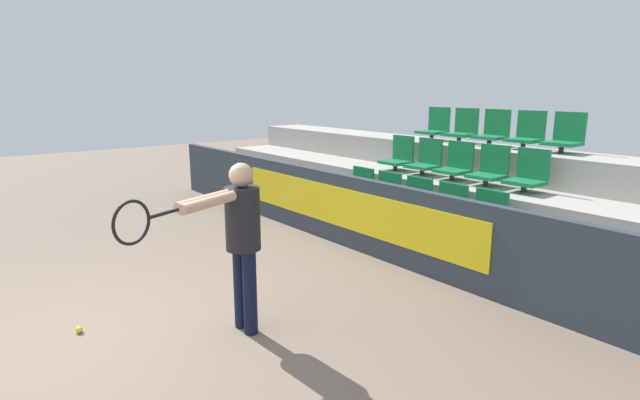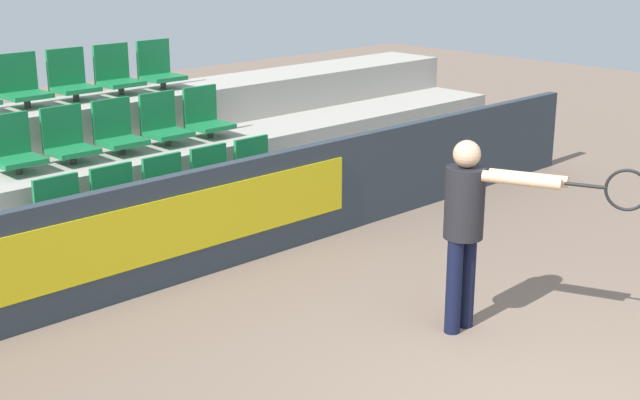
{
  "view_description": "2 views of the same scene",
  "coord_description": "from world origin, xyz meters",
  "px_view_note": "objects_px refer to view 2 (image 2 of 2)",
  "views": [
    {
      "loc": [
        4.56,
        -0.71,
        2.26
      ],
      "look_at": [
        0.56,
        2.46,
        1.11
      ],
      "focal_mm": 28.0,
      "sensor_mm": 36.0,
      "label": 1
    },
    {
      "loc": [
        -4.83,
        -2.64,
        3.17
      ],
      "look_at": [
        -0.07,
        2.33,
        1.09
      ],
      "focal_mm": 50.0,
      "sensor_mm": 36.0,
      "label": 2
    }
  ],
  "objects_px": {
    "stadium_chair_0": "(64,214)",
    "stadium_chair_2": "(169,190)",
    "stadium_chair_4": "(258,170)",
    "stadium_chair_14": "(159,69)",
    "stadium_chair_1": "(119,202)",
    "stadium_chair_3": "(215,179)",
    "stadium_chair_5": "(14,150)",
    "stadium_chair_7": "(118,132)",
    "stadium_chair_12": "(71,80)",
    "stadium_chair_6": "(68,140)",
    "stadium_chair_13": "(117,74)",
    "stadium_chair_11": "(22,86)",
    "tennis_player": "(473,216)",
    "stadium_chair_9": "(206,117)",
    "stadium_chair_8": "(163,124)"
  },
  "relations": [
    {
      "from": "stadium_chair_0",
      "to": "stadium_chair_2",
      "type": "bearing_deg",
      "value": 0.0
    },
    {
      "from": "stadium_chair_4",
      "to": "stadium_chair_14",
      "type": "relative_size",
      "value": 1.0
    },
    {
      "from": "stadium_chair_1",
      "to": "stadium_chair_3",
      "type": "height_order",
      "value": "same"
    },
    {
      "from": "stadium_chair_5",
      "to": "stadium_chair_14",
      "type": "bearing_deg",
      "value": 21.49
    },
    {
      "from": "stadium_chair_7",
      "to": "stadium_chair_12",
      "type": "relative_size",
      "value": 1.0
    },
    {
      "from": "stadium_chair_4",
      "to": "stadium_chair_12",
      "type": "distance_m",
      "value": 2.34
    },
    {
      "from": "stadium_chair_4",
      "to": "stadium_chair_6",
      "type": "distance_m",
      "value": 2.01
    },
    {
      "from": "stadium_chair_1",
      "to": "stadium_chair_13",
      "type": "relative_size",
      "value": 1.0
    },
    {
      "from": "stadium_chair_11",
      "to": "stadium_chair_12",
      "type": "xyz_separation_m",
      "value": [
        0.58,
        0.0,
        0.0
      ]
    },
    {
      "from": "stadium_chair_1",
      "to": "stadium_chair_12",
      "type": "distance_m",
      "value": 2.12
    },
    {
      "from": "stadium_chair_7",
      "to": "stadium_chair_11",
      "type": "bearing_deg",
      "value": 122.41
    },
    {
      "from": "stadium_chair_4",
      "to": "stadium_chair_12",
      "type": "height_order",
      "value": "stadium_chair_12"
    },
    {
      "from": "stadium_chair_11",
      "to": "stadium_chair_7",
      "type": "bearing_deg",
      "value": -57.59
    },
    {
      "from": "stadium_chair_7",
      "to": "tennis_player",
      "type": "distance_m",
      "value": 4.18
    },
    {
      "from": "stadium_chair_3",
      "to": "stadium_chair_7",
      "type": "xyz_separation_m",
      "value": [
        -0.58,
        0.91,
        0.45
      ]
    },
    {
      "from": "stadium_chair_3",
      "to": "stadium_chair_9",
      "type": "xyz_separation_m",
      "value": [
        0.58,
        0.91,
        0.45
      ]
    },
    {
      "from": "stadium_chair_3",
      "to": "stadium_chair_14",
      "type": "relative_size",
      "value": 1.0
    },
    {
      "from": "stadium_chair_5",
      "to": "stadium_chair_4",
      "type": "bearing_deg",
      "value": -21.49
    },
    {
      "from": "stadium_chair_4",
      "to": "stadium_chair_6",
      "type": "relative_size",
      "value": 1.0
    },
    {
      "from": "stadium_chair_0",
      "to": "stadium_chair_5",
      "type": "xyz_separation_m",
      "value": [
        0.0,
        0.91,
        0.45
      ]
    },
    {
      "from": "stadium_chair_2",
      "to": "stadium_chair_5",
      "type": "bearing_deg",
      "value": 141.78
    },
    {
      "from": "stadium_chair_12",
      "to": "stadium_chair_8",
      "type": "bearing_deg",
      "value": -57.59
    },
    {
      "from": "stadium_chair_6",
      "to": "stadium_chair_5",
      "type": "bearing_deg",
      "value": 180.0
    },
    {
      "from": "stadium_chair_6",
      "to": "stadium_chair_0",
      "type": "bearing_deg",
      "value": -122.41
    },
    {
      "from": "stadium_chair_11",
      "to": "stadium_chair_14",
      "type": "distance_m",
      "value": 1.74
    },
    {
      "from": "stadium_chair_1",
      "to": "stadium_chair_12",
      "type": "height_order",
      "value": "stadium_chair_12"
    },
    {
      "from": "stadium_chair_1",
      "to": "stadium_chair_5",
      "type": "bearing_deg",
      "value": 122.41
    },
    {
      "from": "stadium_chair_1",
      "to": "stadium_chair_2",
      "type": "height_order",
      "value": "same"
    },
    {
      "from": "stadium_chair_0",
      "to": "stadium_chair_12",
      "type": "xyz_separation_m",
      "value": [
        1.16,
        1.83,
        0.9
      ]
    },
    {
      "from": "stadium_chair_5",
      "to": "stadium_chair_12",
      "type": "xyz_separation_m",
      "value": [
        1.16,
        0.91,
        0.45
      ]
    },
    {
      "from": "stadium_chair_7",
      "to": "stadium_chair_11",
      "type": "distance_m",
      "value": 1.17
    },
    {
      "from": "stadium_chair_7",
      "to": "stadium_chair_4",
      "type": "bearing_deg",
      "value": -38.22
    },
    {
      "from": "stadium_chair_12",
      "to": "stadium_chair_13",
      "type": "xyz_separation_m",
      "value": [
        0.58,
        0.0,
        0.0
      ]
    },
    {
      "from": "stadium_chair_4",
      "to": "tennis_player",
      "type": "height_order",
      "value": "tennis_player"
    },
    {
      "from": "stadium_chair_14",
      "to": "stadium_chair_13",
      "type": "bearing_deg",
      "value": 180.0
    },
    {
      "from": "stadium_chair_5",
      "to": "stadium_chair_6",
      "type": "height_order",
      "value": "same"
    },
    {
      "from": "stadium_chair_3",
      "to": "stadium_chair_4",
      "type": "bearing_deg",
      "value": 0.0
    },
    {
      "from": "stadium_chair_8",
      "to": "stadium_chair_11",
      "type": "bearing_deg",
      "value": 141.78
    },
    {
      "from": "stadium_chair_6",
      "to": "stadium_chair_12",
      "type": "bearing_deg",
      "value": 57.59
    },
    {
      "from": "stadium_chair_4",
      "to": "stadium_chair_7",
      "type": "distance_m",
      "value": 1.54
    },
    {
      "from": "stadium_chair_8",
      "to": "stadium_chair_9",
      "type": "relative_size",
      "value": 1.0
    },
    {
      "from": "stadium_chair_0",
      "to": "stadium_chair_3",
      "type": "xyz_separation_m",
      "value": [
        1.74,
        0.0,
        0.0
      ]
    },
    {
      "from": "stadium_chair_4",
      "to": "stadium_chair_11",
      "type": "distance_m",
      "value": 2.68
    },
    {
      "from": "stadium_chair_0",
      "to": "stadium_chair_9",
      "type": "bearing_deg",
      "value": 21.49
    },
    {
      "from": "stadium_chair_4",
      "to": "stadium_chair_11",
      "type": "relative_size",
      "value": 1.0
    },
    {
      "from": "stadium_chair_9",
      "to": "stadium_chair_13",
      "type": "height_order",
      "value": "stadium_chair_13"
    },
    {
      "from": "stadium_chair_9",
      "to": "stadium_chair_12",
      "type": "relative_size",
      "value": 1.0
    },
    {
      "from": "stadium_chair_3",
      "to": "stadium_chair_11",
      "type": "distance_m",
      "value": 2.34
    },
    {
      "from": "stadium_chair_1",
      "to": "stadium_chair_4",
      "type": "distance_m",
      "value": 1.74
    },
    {
      "from": "stadium_chair_3",
      "to": "stadium_chair_11",
      "type": "bearing_deg",
      "value": 122.41
    }
  ]
}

